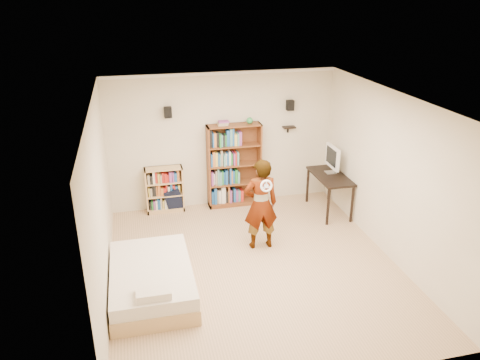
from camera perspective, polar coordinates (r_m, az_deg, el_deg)
The scene contains 14 objects.
ground at distance 7.66m, azimuth 1.78°, elevation -10.44°, with size 4.50×5.00×0.01m, color tan.
room_shell at distance 6.87m, azimuth 1.96°, elevation 1.99°, with size 4.52×5.02×2.71m.
crown_molding at distance 6.60m, azimuth 2.06°, elevation 9.39°, with size 4.50×5.00×0.06m.
speaker_left at distance 8.89m, azimuth -8.79°, elevation 8.15°, with size 0.14×0.12×0.20m, color black.
speaker_right at distance 9.38m, azimuth 6.13°, elevation 9.04°, with size 0.14×0.12×0.20m, color black.
wall_shelf at distance 9.51m, azimuth 6.00°, elevation 6.42°, with size 0.25×0.16×0.03m, color black.
tall_bookshelf at distance 9.36m, azimuth -0.71°, elevation 1.76°, with size 1.07×0.31×1.70m, color brown, non-canonical shape.
low_bookshelf at distance 9.34m, azimuth -9.18°, elevation -1.16°, with size 0.74×0.28×0.92m, color tan, non-canonical shape.
computer_desk at distance 9.40m, azimuth 10.79°, elevation -1.61°, with size 0.57×1.14×0.78m, color black, non-canonical shape.
imac at distance 9.28m, azimuth 11.07°, elevation 2.45°, with size 0.11×0.55×0.55m, color white, non-canonical shape.
daybed at distance 7.05m, azimuth -10.74°, elevation -11.52°, with size 1.18×1.81×0.53m, color silver, non-canonical shape.
person at distance 7.83m, azimuth 2.54°, elevation -2.98°, with size 0.58×0.38×1.60m, color black.
wii_wheel at distance 7.38m, azimuth 3.23°, elevation -0.73°, with size 0.20×0.20×0.04m, color white.
navy_bag at distance 9.42m, azimuth -8.07°, elevation -2.35°, with size 0.36×0.23×0.48m, color black, non-canonical shape.
Camera 1 is at (-1.72, -6.19, 4.17)m, focal length 35.00 mm.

